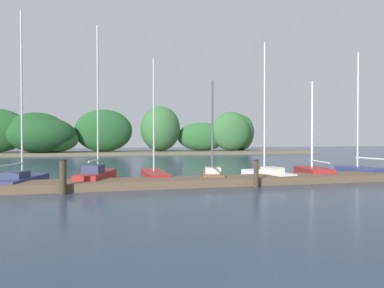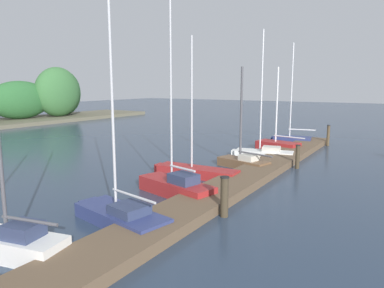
{
  "view_description": "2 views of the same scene",
  "coord_description": "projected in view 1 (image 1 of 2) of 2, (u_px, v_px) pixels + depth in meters",
  "views": [
    {
      "loc": [
        -1.48,
        -2.71,
        2.15
      ],
      "look_at": [
        2.25,
        13.74,
        1.9
      ],
      "focal_mm": 28.99,
      "sensor_mm": 36.0,
      "label": 1
    },
    {
      "loc": [
        -13.72,
        5.22,
        4.27
      ],
      "look_at": [
        0.74,
        14.27,
        1.43
      ],
      "focal_mm": 33.26,
      "sensor_mm": 36.0,
      "label": 2
    }
  ],
  "objects": [
    {
      "name": "sailboat_4",
      "position": [
        154.0,
        174.0,
        16.53
      ],
      "size": [
        1.21,
        4.29,
        6.46
      ],
      "rotation": [
        0.0,
        0.0,
        1.62
      ],
      "color": "maroon",
      "rests_on": "ground"
    },
    {
      "name": "mooring_piling_2",
      "position": [
        256.0,
        173.0,
        13.83
      ],
      "size": [
        0.24,
        0.24,
        1.24
      ],
      "color": "#3D3323",
      "rests_on": "ground"
    },
    {
      "name": "far_shore",
      "position": [
        114.0,
        135.0,
        44.14
      ],
      "size": [
        54.41,
        8.66,
        7.12
      ],
      "color": "#66604C",
      "rests_on": "ground"
    },
    {
      "name": "mooring_piling_1",
      "position": [
        63.0,
        177.0,
        12.14
      ],
      "size": [
        0.3,
        0.3,
        1.35
      ],
      "color": "#3D3323",
      "rests_on": "ground"
    },
    {
      "name": "sailboat_8",
      "position": [
        358.0,
        170.0,
        18.11
      ],
      "size": [
        1.67,
        3.12,
        7.23
      ],
      "rotation": [
        0.0,
        0.0,
        1.75
      ],
      "color": "navy",
      "rests_on": "ground"
    },
    {
      "name": "sailboat_6",
      "position": [
        266.0,
        173.0,
        16.72
      ],
      "size": [
        1.75,
        3.7,
        7.39
      ],
      "rotation": [
        0.0,
        0.0,
        1.79
      ],
      "color": "white",
      "rests_on": "ground"
    },
    {
      "name": "dock_pier",
      "position": [
        155.0,
        183.0,
        14.07
      ],
      "size": [
        27.71,
        1.8,
        0.35
      ],
      "color": "brown",
      "rests_on": "ground"
    },
    {
      "name": "sailboat_3",
      "position": [
        97.0,
        175.0,
        15.03
      ],
      "size": [
        1.84,
        3.77,
        7.71
      ],
      "rotation": [
        0.0,
        0.0,
        1.33
      ],
      "color": "maroon",
      "rests_on": "ground"
    },
    {
      "name": "sailboat_5",
      "position": [
        212.0,
        174.0,
        16.0
      ],
      "size": [
        1.63,
        3.29,
        5.19
      ],
      "rotation": [
        0.0,
        0.0,
        1.34
      ],
      "color": "brown",
      "rests_on": "ground"
    },
    {
      "name": "sailboat_7",
      "position": [
        312.0,
        171.0,
        17.49
      ],
      "size": [
        1.72,
        3.42,
        5.43
      ],
      "rotation": [
        0.0,
        0.0,
        1.39
      ],
      "color": "maroon",
      "rests_on": "ground"
    },
    {
      "name": "sailboat_2",
      "position": [
        21.0,
        179.0,
        14.09
      ],
      "size": [
        1.84,
        3.79,
        8.05
      ],
      "rotation": [
        0.0,
        0.0,
        1.39
      ],
      "color": "navy",
      "rests_on": "ground"
    }
  ]
}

